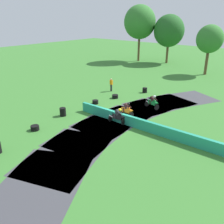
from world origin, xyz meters
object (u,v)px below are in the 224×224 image
object	(u,v)px
tire_stack_mid_a	(115,96)
tire_stack_extra_a	(35,128)
motorcycle_trailing_black	(118,116)
track_marshal	(111,85)
tire_stack_near	(145,90)
tire_stack_far	(63,112)
tire_stack_mid_b	(95,102)
motorcycle_chase_orange	(127,110)
motorcycle_lead_green	(153,102)

from	to	relation	value
tire_stack_mid_a	tire_stack_extra_a	distance (m)	10.84
motorcycle_trailing_black	tire_stack_mid_a	distance (m)	7.01
tire_stack_extra_a	track_marshal	size ratio (longest dim) A/B	0.43
tire_stack_near	tire_stack_far	bearing A→B (deg)	-99.32
motorcycle_trailing_black	tire_stack_near	size ratio (longest dim) A/B	2.80
motorcycle_trailing_black	tire_stack_mid_b	bearing A→B (deg)	154.80
tire_stack_extra_a	tire_stack_far	bearing A→B (deg)	100.25
tire_stack_mid_b	tire_stack_extra_a	world-z (taller)	same
tire_stack_mid_a	motorcycle_chase_orange	bearing A→B (deg)	-39.28
motorcycle_trailing_black	tire_stack_near	world-z (taller)	motorcycle_trailing_black
tire_stack_extra_a	track_marshal	bearing A→B (deg)	100.44
tire_stack_near	tire_stack_far	distance (m)	11.53
tire_stack_near	motorcycle_trailing_black	bearing A→B (deg)	-70.99
tire_stack_extra_a	track_marshal	world-z (taller)	track_marshal
tire_stack_far	tire_stack_mid_a	bearing A→B (deg)	86.54
motorcycle_chase_orange	motorcycle_trailing_black	bearing A→B (deg)	-78.57
tire_stack_mid_a	track_marshal	size ratio (longest dim) A/B	0.43
motorcycle_trailing_black	tire_stack_far	bearing A→B (deg)	-157.71
motorcycle_lead_green	tire_stack_mid_a	size ratio (longest dim) A/B	2.44
motorcycle_lead_green	tire_stack_extra_a	bearing A→B (deg)	-114.17
motorcycle_trailing_black	motorcycle_lead_green	bearing A→B (deg)	85.51
motorcycle_chase_orange	tire_stack_extra_a	world-z (taller)	motorcycle_chase_orange
tire_stack_far	tire_stack_extra_a	xyz separation A→B (m)	(0.64, -3.52, -0.20)
motorcycle_chase_orange	tire_stack_extra_a	xyz separation A→B (m)	(-4.08, -7.34, -0.44)
tire_stack_mid_b	motorcycle_trailing_black	bearing A→B (deg)	-25.20
tire_stack_far	tire_stack_extra_a	distance (m)	3.58
motorcycle_chase_orange	track_marshal	bearing A→B (deg)	140.19
motorcycle_chase_orange	tire_stack_mid_a	distance (m)	5.54
motorcycle_chase_orange	motorcycle_trailing_black	distance (m)	1.78
tire_stack_mid_b	track_marshal	xyz separation A→B (m)	(-1.72, 4.72, 0.62)
motorcycle_chase_orange	tire_stack_mid_b	bearing A→B (deg)	172.31
motorcycle_trailing_black	tire_stack_mid_a	size ratio (longest dim) A/B	2.40
motorcycle_trailing_black	tire_stack_extra_a	bearing A→B (deg)	-128.39
tire_stack_mid_b	tire_stack_far	world-z (taller)	tire_stack_far
tire_stack_extra_a	motorcycle_trailing_black	bearing A→B (deg)	51.61
tire_stack_extra_a	motorcycle_lead_green	bearing A→B (deg)	65.83
tire_stack_extra_a	track_marshal	distance (m)	12.92
motorcycle_trailing_black	tire_stack_extra_a	world-z (taller)	motorcycle_trailing_black
tire_stack_mid_b	motorcycle_lead_green	bearing A→B (deg)	27.25
tire_stack_mid_b	tire_stack_extra_a	size ratio (longest dim) A/B	0.92
tire_stack_far	motorcycle_chase_orange	bearing A→B (deg)	39.01
motorcycle_chase_orange	tire_stack_extra_a	distance (m)	8.41
tire_stack_near	tire_stack_far	world-z (taller)	tire_stack_far
motorcycle_lead_green	tire_stack_mid_b	xyz separation A→B (m)	(-5.47, -2.81, -0.46)
tire_stack_near	tire_stack_far	xyz separation A→B (m)	(-1.87, -11.38, 0.10)
tire_stack_mid_b	tire_stack_near	bearing A→B (deg)	75.01
motorcycle_trailing_black	tire_stack_extra_a	distance (m)	7.16
motorcycle_lead_green	tire_stack_far	bearing A→B (deg)	-127.00
motorcycle_chase_orange	tire_stack_near	bearing A→B (deg)	110.67
motorcycle_lead_green	track_marshal	world-z (taller)	track_marshal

